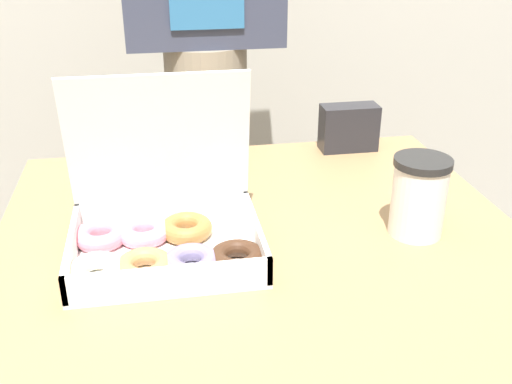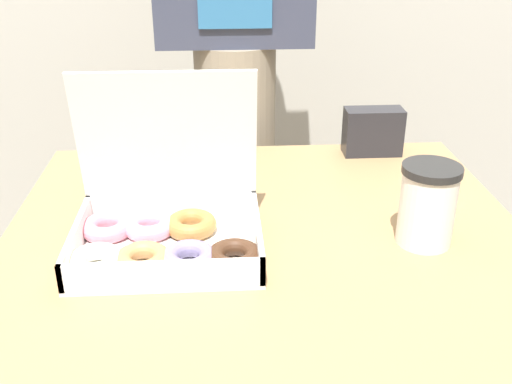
# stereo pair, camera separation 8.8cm
# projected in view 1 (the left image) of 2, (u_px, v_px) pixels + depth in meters

# --- Properties ---
(donut_box) EXTENTS (0.32, 0.22, 0.27)m
(donut_box) POSITION_uv_depth(u_px,v_px,m) (160.00, 232.00, 0.91)
(donut_box) COLOR white
(donut_box) RESTS_ON table
(coffee_cup) EXTENTS (0.09, 0.09, 0.13)m
(coffee_cup) POSITION_uv_depth(u_px,v_px,m) (419.00, 196.00, 0.96)
(coffee_cup) COLOR silver
(coffee_cup) RESTS_ON table
(napkin_holder) EXTENTS (0.12, 0.06, 0.10)m
(napkin_holder) POSITION_uv_depth(u_px,v_px,m) (349.00, 128.00, 1.31)
(napkin_holder) COLOR #232328
(napkin_holder) RESTS_ON table
(person_customer) EXTENTS (0.36, 0.20, 1.79)m
(person_customer) POSITION_uv_depth(u_px,v_px,m) (204.00, 34.00, 1.39)
(person_customer) COLOR gray
(person_customer) RESTS_ON ground_plane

